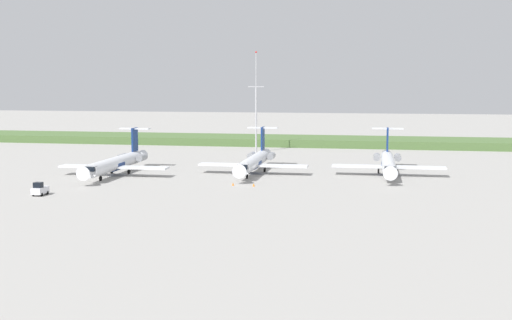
% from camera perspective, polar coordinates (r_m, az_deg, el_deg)
% --- Properties ---
extents(ground_plane, '(500.00, 500.00, 0.00)m').
position_cam_1_polar(ground_plane, '(155.37, 1.62, -0.02)').
color(ground_plane, '#9E9B96').
extents(grass_berm, '(320.00, 20.00, 2.29)m').
position_cam_1_polar(grass_berm, '(195.27, 3.42, 1.74)').
color(grass_berm, '#4C6B38').
rests_on(grass_berm, ground).
extents(regional_jet_nearest, '(22.81, 31.00, 9.00)m').
position_cam_1_polar(regional_jet_nearest, '(133.31, -12.44, -0.23)').
color(regional_jet_nearest, silver).
rests_on(regional_jet_nearest, ground).
extents(regional_jet_second, '(22.81, 31.00, 9.00)m').
position_cam_1_polar(regional_jet_second, '(132.96, -0.15, -0.09)').
color(regional_jet_second, silver).
rests_on(regional_jet_second, ground).
extents(regional_jet_third, '(22.81, 31.00, 9.00)m').
position_cam_1_polar(regional_jet_third, '(133.28, 11.81, -0.22)').
color(regional_jet_third, silver).
rests_on(regional_jet_third, ground).
extents(antenna_mast, '(4.40, 0.50, 27.33)m').
position_cam_1_polar(antenna_mast, '(172.51, 0.01, 4.44)').
color(antenna_mast, '#B2B2B7').
rests_on(antenna_mast, ground).
extents(baggage_tug, '(1.72, 3.20, 2.30)m').
position_cam_1_polar(baggage_tug, '(112.68, -18.89, -2.53)').
color(baggage_tug, silver).
rests_on(baggage_tug, ground).
extents(safety_cone_front_marker, '(0.44, 0.44, 0.55)m').
position_cam_1_polar(safety_cone_front_marker, '(116.92, -2.09, -2.18)').
color(safety_cone_front_marker, orange).
rests_on(safety_cone_front_marker, ground).
extents(safety_cone_mid_marker, '(0.44, 0.44, 0.55)m').
position_cam_1_polar(safety_cone_mid_marker, '(115.93, -0.21, -2.26)').
color(safety_cone_mid_marker, orange).
rests_on(safety_cone_mid_marker, ground).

